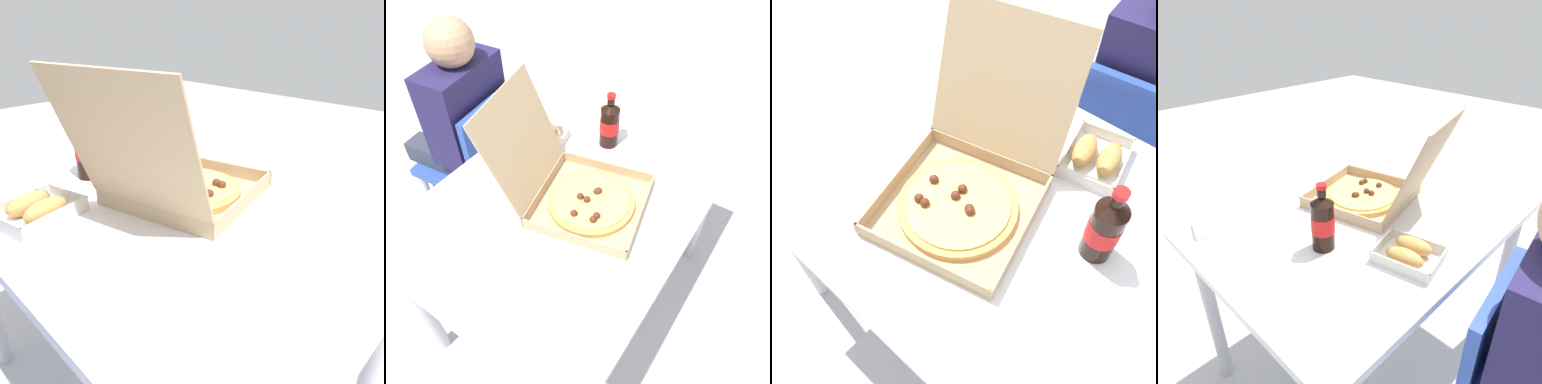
# 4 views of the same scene
# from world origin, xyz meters

# --- Properties ---
(ground_plane) EXTENTS (10.00, 10.00, 0.00)m
(ground_plane) POSITION_xyz_m (0.00, 0.00, 0.00)
(ground_plane) COLOR #B2B2B7
(dining_table) EXTENTS (1.21, 0.84, 0.75)m
(dining_table) POSITION_xyz_m (0.00, 0.00, 0.66)
(dining_table) COLOR white
(dining_table) RESTS_ON ground_plane
(chair) EXTENTS (0.45, 0.45, 0.83)m
(chair) POSITION_xyz_m (0.12, 0.66, 0.48)
(chair) COLOR #2D4CAD
(chair) RESTS_ON ground_plane
(diner_person) EXTENTS (0.38, 0.44, 1.15)m
(diner_person) POSITION_xyz_m (0.11, 0.71, 0.69)
(diner_person) COLOR #333847
(diner_person) RESTS_ON ground_plane
(pizza_box_open) EXTENTS (0.45, 0.55, 0.37)m
(pizza_box_open) POSITION_xyz_m (-0.05, -0.04, 0.80)
(pizza_box_open) COLOR tan
(pizza_box_open) RESTS_ON dining_table
(bread_side_box) EXTENTS (0.19, 0.22, 0.06)m
(bread_side_box) POSITION_xyz_m (0.14, 0.26, 0.78)
(bread_side_box) COLOR white
(bread_side_box) RESTS_ON dining_table
(cola_bottle) EXTENTS (0.07, 0.07, 0.22)m
(cola_bottle) POSITION_xyz_m (0.27, 0.04, 0.84)
(cola_bottle) COLOR black
(cola_bottle) RESTS_ON dining_table
(paper_menu) EXTENTS (0.25, 0.21, 0.00)m
(paper_menu) POSITION_xyz_m (-0.37, 0.16, 0.75)
(paper_menu) COLOR white
(paper_menu) RESTS_ON dining_table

